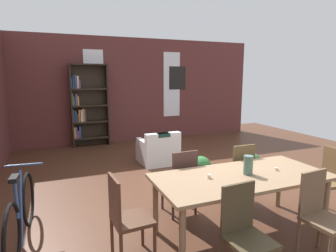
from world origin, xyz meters
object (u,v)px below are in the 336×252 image
at_px(dining_chair_head_right, 326,179).
at_px(armchair_white, 158,151).
at_px(dining_chair_far_left, 181,180).
at_px(potted_plant_by_shelf, 201,169).
at_px(potted_plant_corner, 252,163).
at_px(dining_chair_near_left, 245,232).
at_px(vase_on_table, 248,165).
at_px(dining_chair_near_right, 320,213).
at_px(dining_table, 242,181).
at_px(dining_chair_far_right, 239,171).
at_px(dining_chair_head_left, 125,216).
at_px(bicycle_second, 21,214).
at_px(bookshelf_tall, 87,106).

relative_size(dining_chair_head_right, armchair_white, 1.15).
xyz_separation_m(dining_chair_far_left, potted_plant_by_shelf, (0.76, 0.82, -0.19)).
bearing_deg(potted_plant_corner, dining_chair_near_left, -129.77).
bearing_deg(dining_chair_head_right, vase_on_table, 179.70).
height_order(dining_chair_head_right, dining_chair_near_right, same).
xyz_separation_m(dining_chair_far_left, dining_chair_near_right, (0.97, -1.45, 0.00)).
distance_m(dining_table, dining_chair_far_right, 0.89).
distance_m(vase_on_table, dining_chair_far_left, 0.99).
bearing_deg(vase_on_table, potted_plant_corner, 49.73).
height_order(dining_table, potted_plant_corner, dining_table).
distance_m(dining_chair_head_left, potted_plant_by_shelf, 2.34).
height_order(vase_on_table, dining_chair_near_left, vase_on_table).
xyz_separation_m(dining_chair_far_right, dining_chair_near_right, (-0.01, -1.45, 0.00)).
bearing_deg(dining_chair_head_left, potted_plant_by_shelf, 41.74).
height_order(dining_chair_head_right, bicycle_second, dining_chair_head_right).
bearing_deg(dining_chair_near_left, dining_chair_far_left, 89.64).
relative_size(dining_chair_near_left, bicycle_second, 0.57).
distance_m(dining_chair_far_right, dining_chair_near_right, 1.45).
relative_size(vase_on_table, dining_chair_head_right, 0.25).
relative_size(dining_chair_head_left, dining_chair_far_right, 1.00).
bearing_deg(dining_table, dining_chair_far_left, 123.82).
xyz_separation_m(armchair_white, potted_plant_corner, (1.46, -1.44, -0.03)).
distance_m(vase_on_table, dining_chair_head_right, 1.42).
bearing_deg(dining_table, bicycle_second, 162.68).
relative_size(vase_on_table, dining_chair_near_right, 0.25).
bearing_deg(dining_chair_near_left, vase_on_table, 51.40).
bearing_deg(dining_chair_head_right, armchair_white, 114.51).
bearing_deg(bicycle_second, armchair_white, 42.24).
bearing_deg(potted_plant_by_shelf, bookshelf_tall, 111.42).
xyz_separation_m(dining_table, potted_plant_by_shelf, (0.28, 1.54, -0.37)).
distance_m(dining_chair_head_left, armchair_white, 3.46).
relative_size(bookshelf_tall, bicycle_second, 1.37).
distance_m(dining_chair_near_right, potted_plant_corner, 2.61).
height_order(dining_chair_head_left, potted_plant_corner, dining_chair_head_left).
xyz_separation_m(bookshelf_tall, armchair_white, (1.29, -2.33, -0.87)).
relative_size(dining_chair_far_right, armchair_white, 1.15).
xyz_separation_m(dining_table, vase_on_table, (0.08, -0.00, 0.19)).
xyz_separation_m(vase_on_table, armchair_white, (-0.05, 3.11, -0.60)).
bearing_deg(vase_on_table, dining_chair_far_right, 60.78).
bearing_deg(dining_chair_far_left, bookshelf_tall, 99.21).
bearing_deg(dining_chair_head_right, dining_chair_near_left, -159.85).
xyz_separation_m(dining_table, dining_chair_far_right, (0.49, 0.72, -0.17)).
relative_size(dining_chair_far_left, dining_chair_near_right, 1.00).
bearing_deg(potted_plant_by_shelf, dining_chair_far_right, -75.55).
xyz_separation_m(dining_chair_head_left, dining_chair_far_left, (0.97, 0.73, 0.00)).
bearing_deg(bookshelf_tall, vase_on_table, -76.22).
distance_m(vase_on_table, dining_chair_far_right, 0.91).
distance_m(dining_chair_head_right, dining_chair_near_right, 1.21).
bearing_deg(dining_chair_far_right, bookshelf_tall, 110.24).
xyz_separation_m(dining_table, potted_plant_corner, (1.50, 1.67, -0.44)).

